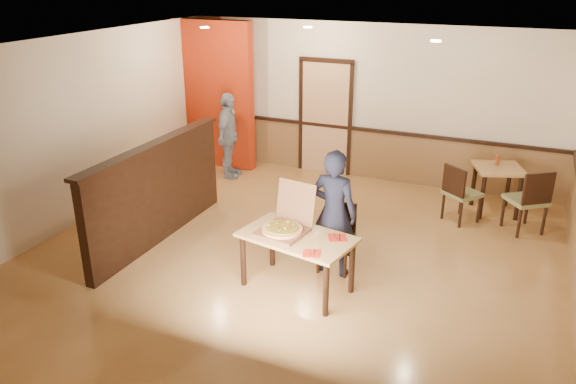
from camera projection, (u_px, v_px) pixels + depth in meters
name	position (u px, v px, depth m)	size (l,w,h in m)	color
floor	(293.00, 258.00, 7.64)	(7.00, 7.00, 0.00)	tan
ceiling	(293.00, 48.00, 6.59)	(7.00, 7.00, 0.00)	black
wall_back	(368.00, 103.00, 10.10)	(7.00, 7.00, 0.00)	#FFEBC7
wall_left	(78.00, 131.00, 8.40)	(7.00, 7.00, 0.00)	#FFEBC7
wainscot_back	(365.00, 154.00, 10.43)	(7.00, 0.04, 0.90)	brown
chair_rail_back	(366.00, 130.00, 10.23)	(7.00, 0.06, 0.06)	black
back_door	(325.00, 118.00, 10.49)	(0.90, 0.06, 2.10)	tan
booth_partition	(157.00, 191.00, 7.93)	(0.20, 3.10, 1.44)	black
red_accent_panel	(214.00, 95.00, 10.73)	(1.60, 0.20, 2.78)	#A4250B
spot_a	(205.00, 27.00, 8.97)	(0.14, 0.14, 0.02)	#FFD5B2
spot_b	(308.00, 27.00, 9.02)	(0.14, 0.14, 0.02)	#FFD5B2
spot_c	(436.00, 41.00, 7.36)	(0.14, 0.14, 0.02)	#FFD5B2
main_table	(297.00, 244.00, 6.70)	(1.46, 1.01, 0.72)	tan
diner_chair	(338.00, 234.00, 7.25)	(0.45, 0.45, 0.88)	olive
side_chair_left	(460.00, 191.00, 8.55)	(0.64, 0.64, 0.92)	olive
side_chair_right	(530.00, 199.00, 8.17)	(0.69, 0.69, 1.00)	olive
side_table	(497.00, 178.00, 8.85)	(0.91, 0.91, 0.77)	tan
diner	(334.00, 213.00, 7.00)	(0.60, 0.40, 1.66)	black
passerby	(228.00, 136.00, 10.31)	(0.93, 0.39, 1.59)	gray
pizza_box	(285.00, 226.00, 6.73)	(0.61, 0.69, 0.55)	brown
pizza	(282.00, 229.00, 6.70)	(0.49, 0.49, 0.03)	#EFA356
napkin_near	(312.00, 253.00, 6.25)	(0.25, 0.25, 0.01)	red
napkin_far	(337.00, 238.00, 6.61)	(0.28, 0.28, 0.01)	red
condiment	(497.00, 160.00, 8.86)	(0.07, 0.07, 0.16)	brown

